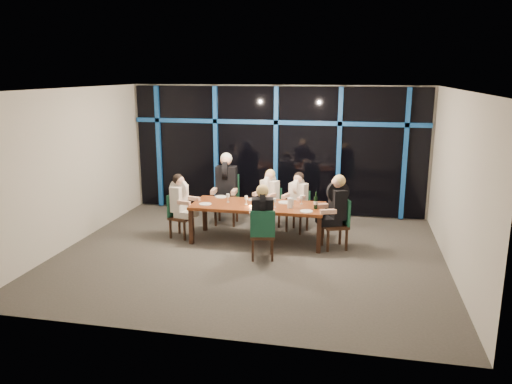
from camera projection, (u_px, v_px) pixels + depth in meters
room at (249, 146)px, 8.74m from camera, size 7.04×7.00×3.02m
window_wall at (277, 148)px, 11.64m from camera, size 6.86×0.43×2.94m
dining_table at (258, 208)px, 9.81m from camera, size 2.60×1.00×0.75m
chair_far_left at (227, 196)px, 11.04m from camera, size 0.53×0.53×1.08m
chair_far_mid at (271, 205)px, 10.72m from camera, size 0.53×0.53×0.88m
chair_far_right at (299, 208)px, 10.51m from camera, size 0.52×0.52×0.87m
chair_end_left at (178, 213)px, 10.12m from camera, size 0.49×0.49×0.89m
chair_end_right at (339, 220)px, 9.45m from camera, size 0.59×0.59×0.98m
chair_near_mid at (262, 232)px, 8.85m from camera, size 0.52×0.52×0.94m
diner_far_left at (226, 178)px, 10.85m from camera, size 0.55×0.69×1.05m
diner_far_mid at (269, 190)px, 10.58m from camera, size 0.54×0.60×0.85m
diner_far_right at (298, 193)px, 10.37m from camera, size 0.53×0.59×0.84m
diner_end_left at (181, 196)px, 10.00m from camera, size 0.60×0.50×0.87m
diner_end_right at (336, 201)px, 9.34m from camera, size 0.67×0.60×0.95m
diner_near_mid at (262, 210)px, 8.84m from camera, size 0.52×0.63×0.91m
plate_far_left at (221, 197)px, 10.37m from camera, size 0.24×0.24×0.01m
plate_far_mid at (254, 200)px, 10.15m from camera, size 0.24×0.24×0.01m
plate_far_right at (284, 202)px, 9.93m from camera, size 0.24×0.24×0.01m
plate_end_left at (205, 204)px, 9.81m from camera, size 0.24×0.24×0.01m
plate_end_right at (306, 211)px, 9.29m from camera, size 0.24×0.24×0.01m
plate_near_mid at (262, 209)px, 9.42m from camera, size 0.24×0.24×0.01m
wine_bottle at (316, 202)px, 9.46m from camera, size 0.08×0.08×0.33m
water_pitcher at (290, 203)px, 9.53m from camera, size 0.12×0.11×0.20m
tea_light at (251, 206)px, 9.62m from camera, size 0.05×0.05×0.03m
wine_glass_a at (246, 198)px, 9.77m from camera, size 0.07×0.07×0.17m
wine_glass_b at (261, 197)px, 9.87m from camera, size 0.07×0.07×0.18m
wine_glass_c at (274, 201)px, 9.56m from camera, size 0.07×0.07×0.18m
wine_glass_d at (228, 196)px, 9.95m from camera, size 0.07×0.07×0.17m
wine_glass_e at (302, 198)px, 9.81m from camera, size 0.07×0.07×0.18m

